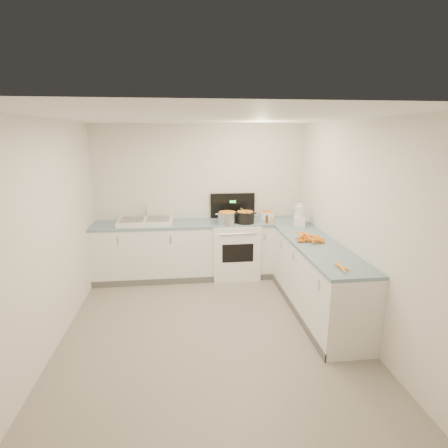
{
  "coord_description": "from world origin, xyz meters",
  "views": [
    {
      "loc": [
        -0.28,
        -3.84,
        2.32
      ],
      "look_at": [
        0.3,
        1.1,
        1.05
      ],
      "focal_mm": 28.0,
      "sensor_mm": 36.0,
      "label": 1
    }
  ],
  "objects": [
    {
      "name": "black_pot",
      "position": [
        0.7,
        1.56,
        1.02
      ],
      "size": [
        0.38,
        0.38,
        0.21
      ],
      "primitive_type": "cylinder",
      "rotation": [
        0.0,
        0.0,
        0.43
      ],
      "color": "black",
      "rests_on": "stove"
    },
    {
      "name": "wall_left",
      "position": [
        -1.75,
        0.0,
        1.25
      ],
      "size": [
        0.0,
        4.0,
        2.5
      ],
      "primitive_type": null,
      "rotation": [
        1.57,
        0.0,
        1.57
      ],
      "color": "silver",
      "rests_on": "ground"
    },
    {
      "name": "wall_right",
      "position": [
        1.75,
        0.0,
        1.25
      ],
      "size": [
        0.0,
        4.0,
        2.5
      ],
      "primitive_type": null,
      "rotation": [
        1.57,
        0.0,
        -1.57
      ],
      "color": "silver",
      "rests_on": "ground"
    },
    {
      "name": "wall_back",
      "position": [
        0.0,
        2.0,
        1.25
      ],
      "size": [
        3.5,
        0.0,
        2.5
      ],
      "primitive_type": null,
      "rotation": [
        1.57,
        0.0,
        0.0
      ],
      "color": "silver",
      "rests_on": "ground"
    },
    {
      "name": "food_processor",
      "position": [
        1.51,
        1.28,
        1.09
      ],
      "size": [
        0.23,
        0.26,
        0.35
      ],
      "color": "white",
      "rests_on": "counter_right"
    },
    {
      "name": "peelings",
      "position": [
        -1.11,
        1.75,
        1.02
      ],
      "size": [
        0.26,
        0.18,
        0.01
      ],
      "color": "tan",
      "rests_on": "sink"
    },
    {
      "name": "peeled_carrots",
      "position": [
        1.37,
        -0.56,
        0.96
      ],
      "size": [
        0.13,
        0.31,
        0.04
      ],
      "color": "orange",
      "rests_on": "counter_right"
    },
    {
      "name": "counter_right",
      "position": [
        1.45,
        0.3,
        0.47
      ],
      "size": [
        0.62,
        2.2,
        0.94
      ],
      "color": "white",
      "rests_on": "ground"
    },
    {
      "name": "wooden_spoon",
      "position": [
        0.7,
        1.56,
        1.14
      ],
      "size": [
        0.09,
        0.43,
        0.02
      ],
      "primitive_type": "cylinder",
      "rotation": [
        1.57,
        0.0,
        0.17
      ],
      "color": "#AD7A47",
      "rests_on": "black_pot"
    },
    {
      "name": "wall_front",
      "position": [
        0.0,
        -2.0,
        1.25
      ],
      "size": [
        3.5,
        0.0,
        2.5
      ],
      "primitive_type": null,
      "rotation": [
        -1.57,
        0.0,
        0.0
      ],
      "color": "silver",
      "rests_on": "ground"
    },
    {
      "name": "counter_back",
      "position": [
        0.0,
        1.7,
        0.47
      ],
      "size": [
        3.5,
        0.62,
        0.94
      ],
      "color": "white",
      "rests_on": "ground"
    },
    {
      "name": "extract_bottle",
      "position": [
        1.04,
        1.51,
        1.0
      ],
      "size": [
        0.04,
        0.04,
        0.11
      ],
      "primitive_type": "cylinder",
      "color": "#593319",
      "rests_on": "counter_back"
    },
    {
      "name": "ceiling",
      "position": [
        0.0,
        0.0,
        2.5
      ],
      "size": [
        3.5,
        4.0,
        0.0
      ],
      "primitive_type": null,
      "rotation": [
        3.14,
        0.0,
        0.0
      ],
      "color": "silver",
      "rests_on": "ground"
    },
    {
      "name": "carrot_pile",
      "position": [
        1.4,
        0.51,
        0.98
      ],
      "size": [
        0.44,
        0.42,
        0.09
      ],
      "color": "orange",
      "rests_on": "counter_right"
    },
    {
      "name": "stove",
      "position": [
        0.55,
        1.69,
        0.47
      ],
      "size": [
        0.76,
        0.65,
        1.36
      ],
      "color": "white",
      "rests_on": "ground"
    },
    {
      "name": "steel_pot",
      "position": [
        0.4,
        1.53,
        1.03
      ],
      "size": [
        0.39,
        0.39,
        0.21
      ],
      "primitive_type": "cylinder",
      "rotation": [
        0.0,
        0.0,
        0.43
      ],
      "color": "silver",
      "rests_on": "stove"
    },
    {
      "name": "mixing_bowl",
      "position": [
        1.11,
        1.82,
        1.0
      ],
      "size": [
        0.32,
        0.32,
        0.12
      ],
      "primitive_type": "cylinder",
      "rotation": [
        0.0,
        0.0,
        -0.26
      ],
      "color": "white",
      "rests_on": "counter_back"
    },
    {
      "name": "spice_jar",
      "position": [
        1.13,
        1.48,
        0.99
      ],
      "size": [
        0.06,
        0.06,
        0.1
      ],
      "primitive_type": "cylinder",
      "color": "#E5B266",
      "rests_on": "counter_back"
    },
    {
      "name": "floor",
      "position": [
        0.0,
        0.0,
        0.0
      ],
      "size": [
        3.5,
        4.0,
        0.0
      ],
      "primitive_type": null,
      "color": "gray",
      "rests_on": "ground"
    },
    {
      "name": "sink",
      "position": [
        -0.9,
        1.7,
        0.98
      ],
      "size": [
        0.86,
        0.52,
        0.31
      ],
      "color": "white",
      "rests_on": "counter_back"
    }
  ]
}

